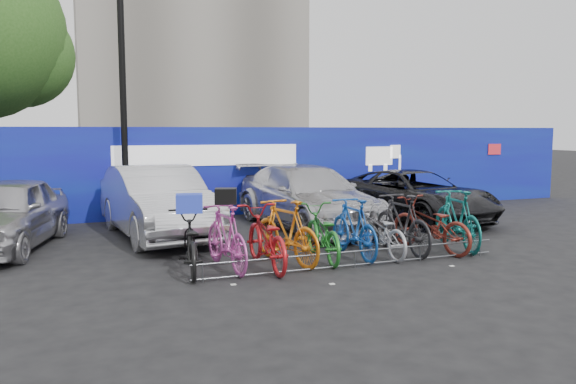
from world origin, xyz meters
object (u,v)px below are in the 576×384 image
car_2 (308,197)px  bike_6 (379,231)px  car_1 (157,202)px  lamppost (123,90)px  bike_0 (190,243)px  car_3 (414,196)px  bike_7 (402,223)px  bike_rack (355,258)px  bike_2 (266,238)px  bike_8 (430,225)px  car_0 (4,213)px  bike_1 (226,237)px  bike_9 (457,219)px  bike_4 (322,233)px  bike_3 (286,231)px  bike_5 (354,228)px

car_2 → bike_6: 3.39m
car_1 → car_2: car_1 is taller
lamppost → bike_6: (4.03, -5.36, -2.81)m
bike_0 → bike_6: bearing=-172.3°
car_3 → bike_7: 4.00m
bike_rack → bike_2: bike_2 is taller
bike_6 → bike_8: bike_8 is taller
car_0 → bike_1: size_ratio=2.25×
bike_7 → bike_8: size_ratio=0.97×
bike_2 → bike_6: bike_2 is taller
bike_1 → car_1: bearing=-84.5°
bike_rack → bike_0: 2.76m
car_1 → bike_8: car_1 is taller
bike_0 → bike_2: 1.25m
car_2 → bike_1: size_ratio=2.74×
bike_rack → bike_9: size_ratio=2.86×
car_3 → bike_4: 5.15m
bike_0 → bike_3: (1.68, 0.03, 0.07)m
bike_rack → bike_3: (-0.98, 0.69, 0.41)m
car_1 → bike_7: size_ratio=2.47×
bike_0 → bike_3: size_ratio=1.00×
bike_3 → car_1: bearing=-76.5°
car_0 → bike_6: car_0 is taller
lamppost → bike_rack: (3.20, -6.00, -3.11)m
bike_2 → bike_7: bearing=-175.1°
bike_0 → bike_1: size_ratio=1.02×
bike_6 → bike_9: size_ratio=0.89×
car_0 → car_2: size_ratio=0.82×
car_0 → bike_4: (5.39, -3.04, -0.21)m
car_2 → bike_7: 3.36m
bike_6 → bike_0: bearing=-2.0°
bike_4 → bike_7: 1.65m
bike_1 → bike_2: 0.65m
bike_9 → bike_7: bearing=9.3°
lamppost → car_2: (4.02, -1.99, -2.54)m
car_2 → bike_2: 4.18m
bike_4 → bike_7: bike_7 is taller
bike_9 → bike_5: bearing=10.6°
bike_4 → bike_5: bearing=-174.4°
bike_2 → bike_8: bearing=-176.7°
bike_4 → bike_6: bike_4 is taller
car_3 → bike_6: bearing=-141.9°
bike_2 → bike_7: bike_7 is taller
bike_2 → bike_6: 2.25m
car_1 → bike_1: 3.44m
car_3 → bike_2: 6.19m
car_2 → bike_2: car_2 is taller
bike_3 → bike_9: bike_9 is taller
bike_1 → car_2: bearing=-136.0°
car_0 → bike_9: size_ratio=2.12×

